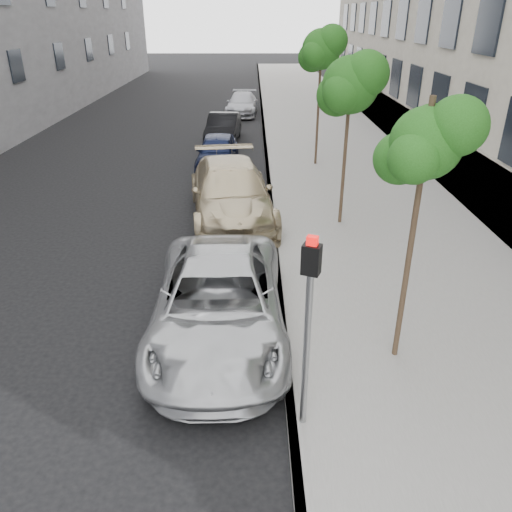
{
  "coord_description": "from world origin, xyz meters",
  "views": [
    {
      "loc": [
        0.58,
        -6.01,
        5.84
      ],
      "look_at": [
        0.63,
        2.87,
        1.5
      ],
      "focal_mm": 35.0,
      "sensor_mm": 36.0,
      "label": 1
    }
  ],
  "objects_px": {
    "tree_mid": "(351,85)",
    "suv": "(231,192)",
    "sedan_black": "(223,128)",
    "signal_pole": "(308,314)",
    "sedan_blue": "(217,152)",
    "tree_far": "(322,49)",
    "tree_near": "(428,144)",
    "sedan_rear": "(242,104)",
    "minivan": "(219,302)"
  },
  "relations": [
    {
      "from": "tree_near",
      "to": "minivan",
      "type": "bearing_deg",
      "value": 166.01
    },
    {
      "from": "tree_mid",
      "to": "sedan_black",
      "type": "bearing_deg",
      "value": 110.51
    },
    {
      "from": "sedan_blue",
      "to": "sedan_rear",
      "type": "bearing_deg",
      "value": 86.95
    },
    {
      "from": "sedan_black",
      "to": "suv",
      "type": "bearing_deg",
      "value": -81.81
    },
    {
      "from": "tree_far",
      "to": "suv",
      "type": "distance_m",
      "value": 7.7
    },
    {
      "from": "suv",
      "to": "sedan_blue",
      "type": "bearing_deg",
      "value": 90.8
    },
    {
      "from": "tree_far",
      "to": "tree_mid",
      "type": "bearing_deg",
      "value": -90.0
    },
    {
      "from": "tree_near",
      "to": "sedan_blue",
      "type": "relative_size",
      "value": 1.15
    },
    {
      "from": "sedan_rear",
      "to": "suv",
      "type": "bearing_deg",
      "value": -86.49
    },
    {
      "from": "sedan_black",
      "to": "sedan_rear",
      "type": "distance_m",
      "value": 7.51
    },
    {
      "from": "sedan_black",
      "to": "minivan",
      "type": "bearing_deg",
      "value": -83.45
    },
    {
      "from": "suv",
      "to": "sedan_black",
      "type": "relative_size",
      "value": 1.43
    },
    {
      "from": "tree_near",
      "to": "suv",
      "type": "bearing_deg",
      "value": 114.98
    },
    {
      "from": "tree_near",
      "to": "tree_far",
      "type": "bearing_deg",
      "value": 90.0
    },
    {
      "from": "sedan_black",
      "to": "sedan_rear",
      "type": "bearing_deg",
      "value": 87.83
    },
    {
      "from": "tree_mid",
      "to": "tree_far",
      "type": "height_order",
      "value": "tree_far"
    },
    {
      "from": "tree_near",
      "to": "tree_mid",
      "type": "height_order",
      "value": "tree_mid"
    },
    {
      "from": "suv",
      "to": "tree_far",
      "type": "bearing_deg",
      "value": 53.32
    },
    {
      "from": "signal_pole",
      "to": "suv",
      "type": "bearing_deg",
      "value": 121.65
    },
    {
      "from": "suv",
      "to": "sedan_rear",
      "type": "distance_m",
      "value": 17.83
    },
    {
      "from": "tree_far",
      "to": "sedan_black",
      "type": "xyz_separation_m",
      "value": [
        -4.11,
        4.5,
        -3.9
      ]
    },
    {
      "from": "minivan",
      "to": "sedan_rear",
      "type": "xyz_separation_m",
      "value": [
        0.0,
        24.14,
        -0.11
      ]
    },
    {
      "from": "tree_mid",
      "to": "minivan",
      "type": "xyz_separation_m",
      "value": [
        -3.33,
        -5.67,
        -3.33
      ]
    },
    {
      "from": "suv",
      "to": "sedan_black",
      "type": "distance_m",
      "value": 10.39
    },
    {
      "from": "tree_near",
      "to": "tree_far",
      "type": "relative_size",
      "value": 0.87
    },
    {
      "from": "tree_mid",
      "to": "signal_pole",
      "type": "relative_size",
      "value": 1.55
    },
    {
      "from": "signal_pole",
      "to": "sedan_blue",
      "type": "xyz_separation_m",
      "value": [
        -2.22,
        14.49,
        -1.41
      ]
    },
    {
      "from": "suv",
      "to": "sedan_black",
      "type": "bearing_deg",
      "value": 87.25
    },
    {
      "from": "tree_near",
      "to": "tree_mid",
      "type": "bearing_deg",
      "value": 90.0
    },
    {
      "from": "tree_far",
      "to": "sedan_blue",
      "type": "distance_m",
      "value": 5.67
    },
    {
      "from": "tree_near",
      "to": "minivan",
      "type": "xyz_separation_m",
      "value": [
        -3.33,
        0.83,
        -3.28
      ]
    },
    {
      "from": "sedan_rear",
      "to": "signal_pole",
      "type": "bearing_deg",
      "value": -83.4
    },
    {
      "from": "tree_mid",
      "to": "signal_pole",
      "type": "height_order",
      "value": "tree_mid"
    },
    {
      "from": "signal_pole",
      "to": "tree_mid",
      "type": "bearing_deg",
      "value": 99.42
    },
    {
      "from": "tree_near",
      "to": "sedan_black",
      "type": "height_order",
      "value": "tree_near"
    },
    {
      "from": "tree_mid",
      "to": "tree_far",
      "type": "xyz_separation_m",
      "value": [
        -0.0,
        6.5,
        0.49
      ]
    },
    {
      "from": "suv",
      "to": "sedan_blue",
      "type": "relative_size",
      "value": 1.46
    },
    {
      "from": "sedan_blue",
      "to": "sedan_rear",
      "type": "xyz_separation_m",
      "value": [
        0.78,
        12.17,
        -0.04
      ]
    },
    {
      "from": "tree_mid",
      "to": "minivan",
      "type": "distance_m",
      "value": 7.37
    },
    {
      "from": "tree_far",
      "to": "minivan",
      "type": "bearing_deg",
      "value": -105.29
    },
    {
      "from": "tree_mid",
      "to": "signal_pole",
      "type": "bearing_deg",
      "value": -102.99
    },
    {
      "from": "tree_near",
      "to": "sedan_blue",
      "type": "bearing_deg",
      "value": 107.81
    },
    {
      "from": "tree_mid",
      "to": "sedan_black",
      "type": "height_order",
      "value": "tree_mid"
    },
    {
      "from": "tree_mid",
      "to": "sedan_rear",
      "type": "distance_m",
      "value": 19.08
    },
    {
      "from": "tree_mid",
      "to": "suv",
      "type": "distance_m",
      "value": 4.68
    },
    {
      "from": "minivan",
      "to": "suv",
      "type": "height_order",
      "value": "suv"
    },
    {
      "from": "tree_near",
      "to": "signal_pole",
      "type": "height_order",
      "value": "tree_near"
    },
    {
      "from": "tree_far",
      "to": "sedan_rear",
      "type": "bearing_deg",
      "value": 105.54
    },
    {
      "from": "tree_far",
      "to": "signal_pole",
      "type": "height_order",
      "value": "tree_far"
    },
    {
      "from": "tree_mid",
      "to": "suv",
      "type": "height_order",
      "value": "tree_mid"
    }
  ]
}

